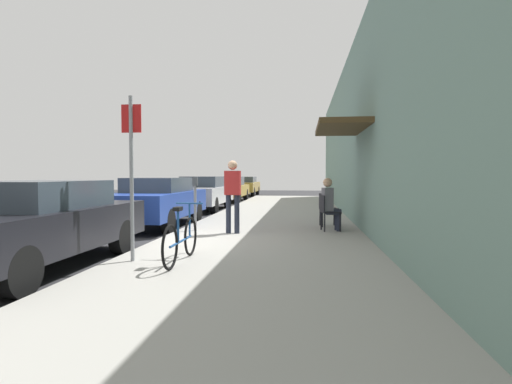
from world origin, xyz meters
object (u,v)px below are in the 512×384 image
object	(u,v)px
parking_meter	(195,199)
seated_patron_0	(330,202)
bicycle_0	(181,239)
cafe_chair_1	(325,207)
parked_car_1	(157,201)
cafe_chair_0	(327,210)
pedestrian_standing	(233,191)
parked_car_2	(203,193)
street_sign	(132,165)
parked_car_0	(35,223)
parked_car_3	(228,188)
parked_car_4	(244,186)

from	to	relation	value
parking_meter	seated_patron_0	world-z (taller)	parking_meter
bicycle_0	cafe_chair_1	distance (m)	5.32
parked_car_1	cafe_chair_0	xyz separation A→B (m)	(4.77, -1.23, -0.11)
cafe_chair_1	pedestrian_standing	xyz separation A→B (m)	(-2.22, -1.56, 0.50)
parked_car_1	seated_patron_0	world-z (taller)	seated_patron_0
parked_car_1	cafe_chair_1	distance (m)	4.79
parked_car_2	street_sign	size ratio (longest dim) A/B	1.69
parked_car_0	bicycle_0	size ratio (longest dim) A/B	2.57
parked_car_0	parked_car_1	bearing A→B (deg)	90.00
parked_car_2	cafe_chair_1	size ratio (longest dim) A/B	5.06
parked_car_2	seated_patron_0	size ratio (longest dim) A/B	3.41
parked_car_2	parked_car_3	size ratio (longest dim) A/B	1.00
parked_car_3	cafe_chair_1	bearing A→B (deg)	-67.16
parking_meter	pedestrian_standing	bearing A→B (deg)	-20.36
seated_patron_0	parked_car_1	bearing A→B (deg)	165.81
street_sign	pedestrian_standing	bearing A→B (deg)	71.53
parked_car_3	parked_car_2	bearing A→B (deg)	-90.00
parked_car_3	parked_car_4	xyz separation A→B (m)	(0.00, 6.11, -0.00)
parked_car_3	seated_patron_0	world-z (taller)	seated_patron_0
parked_car_2	seated_patron_0	distance (m)	8.11
bicycle_0	cafe_chair_1	bearing A→B (deg)	62.23
cafe_chair_0	bicycle_0	bearing A→B (deg)	-122.92
bicycle_0	pedestrian_standing	distance (m)	3.22
parked_car_0	parking_meter	world-z (taller)	parking_meter
parked_car_2	street_sign	world-z (taller)	street_sign
parked_car_3	parked_car_4	size ratio (longest dim) A/B	1.00
parking_meter	street_sign	distance (m)	3.60
parked_car_4	pedestrian_standing	world-z (taller)	pedestrian_standing
parked_car_2	bicycle_0	world-z (taller)	parked_car_2
bicycle_0	street_sign	bearing A→B (deg)	-179.74
pedestrian_standing	parked_car_0	bearing A→B (deg)	-127.02
parking_meter	cafe_chair_1	bearing A→B (deg)	20.25
cafe_chair_0	seated_patron_0	size ratio (longest dim) A/B	0.67
parked_car_0	cafe_chair_1	xyz separation A→B (m)	(4.77, 4.94, -0.10)
parked_car_3	cafe_chair_1	xyz separation A→B (m)	(4.77, -11.33, -0.09)
parked_car_3	street_sign	size ratio (longest dim) A/B	1.69
pedestrian_standing	cafe_chair_1	bearing A→B (deg)	35.09
parked_car_3	seated_patron_0	bearing A→B (deg)	-68.39
parked_car_2	parking_meter	bearing A→B (deg)	-77.21
parked_car_4	street_sign	world-z (taller)	street_sign
parking_meter	bicycle_0	bearing A→B (deg)	-78.04
parking_meter	seated_patron_0	size ratio (longest dim) A/B	1.02
parked_car_2	parked_car_4	xyz separation A→B (m)	(0.00, 11.80, -0.03)
parking_meter	bicycle_0	distance (m)	3.62
pedestrian_standing	parked_car_2	bearing A→B (deg)	109.51
cafe_chair_0	seated_patron_0	xyz separation A→B (m)	(0.06, 0.01, 0.19)
cafe_chair_0	cafe_chair_1	distance (m)	0.88
street_sign	cafe_chair_0	xyz separation A→B (m)	(3.27, 3.83, -1.02)
parked_car_0	parked_car_4	world-z (taller)	parked_car_0
seated_patron_0	parked_car_3	bearing A→B (deg)	111.61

